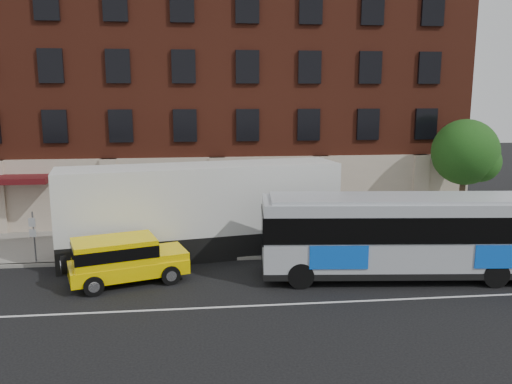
{
  "coord_description": "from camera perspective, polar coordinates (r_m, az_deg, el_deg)",
  "views": [
    {
      "loc": [
        -0.99,
        -17.48,
        7.74
      ],
      "look_at": [
        1.53,
        5.5,
        3.33
      ],
      "focal_mm": 36.53,
      "sensor_mm": 36.0,
      "label": 1
    }
  ],
  "objects": [
    {
      "name": "sidewalk",
      "position": [
        27.59,
        -3.96,
        -5.35
      ],
      "size": [
        60.0,
        6.0,
        0.15
      ],
      "primitive_type": "cube",
      "color": "gray",
      "rests_on": "ground"
    },
    {
      "name": "sign_pole",
      "position": [
        25.58,
        -23.17,
        -4.32
      ],
      "size": [
        0.3,
        0.2,
        2.5
      ],
      "color": "slate",
      "rests_on": "ground"
    },
    {
      "name": "street_tree",
      "position": [
        30.81,
        21.98,
        3.81
      ],
      "size": [
        3.6,
        3.6,
        6.2
      ],
      "color": "#3E2A1F",
      "rests_on": "sidewalk"
    },
    {
      "name": "ground",
      "position": [
        19.14,
        -2.82,
        -13.05
      ],
      "size": [
        120.0,
        120.0,
        0.0
      ],
      "primitive_type": "plane",
      "color": "black",
      "rests_on": "ground"
    },
    {
      "name": "lane_line",
      "position": [
        19.6,
        -2.91,
        -12.45
      ],
      "size": [
        60.0,
        0.12,
        0.01
      ],
      "primitive_type": "cube",
      "color": "silver",
      "rests_on": "ground"
    },
    {
      "name": "yellow_suv",
      "position": [
        22.21,
        -14.43,
        -6.95
      ],
      "size": [
        5.14,
        3.29,
        1.91
      ],
      "color": "#FFD800",
      "rests_on": "ground"
    },
    {
      "name": "city_bus",
      "position": [
        22.91,
        17.0,
        -4.33
      ],
      "size": [
        13.05,
        3.95,
        3.52
      ],
      "color": "#A7ABB2",
      "rests_on": "ground"
    },
    {
      "name": "building",
      "position": [
        34.42,
        -4.69,
        10.51
      ],
      "size": [
        30.0,
        12.1,
        15.0
      ],
      "color": "#5C2315",
      "rests_on": "sidewalk"
    },
    {
      "name": "shipping_container",
      "position": [
        25.04,
        -5.96,
        -2.09
      ],
      "size": [
        13.46,
        4.93,
        4.4
      ],
      "color": "black",
      "rests_on": "ground"
    },
    {
      "name": "kerb",
      "position": [
        24.72,
        -3.67,
        -7.28
      ],
      "size": [
        60.0,
        0.25,
        0.15
      ],
      "primitive_type": "cube",
      "color": "gray",
      "rests_on": "ground"
    }
  ]
}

